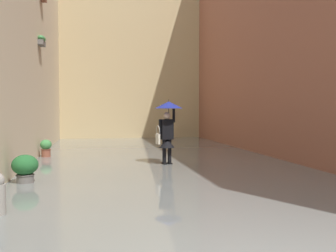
% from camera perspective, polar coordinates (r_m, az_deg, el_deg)
% --- Properties ---
extents(ground_plane, '(60.00, 60.00, 0.00)m').
position_cam_1_polar(ground_plane, '(13.22, -1.53, -5.30)').
color(ground_plane, gray).
extents(flood_water, '(9.15, 25.73, 0.06)m').
position_cam_1_polar(flood_water, '(13.21, -1.53, -5.17)').
color(flood_water, slate).
rests_on(flood_water, ground_plane).
extents(building_facade_far, '(11.95, 1.80, 10.11)m').
position_cam_1_polar(building_facade_far, '(24.00, -5.71, 10.33)').
color(building_facade_far, tan).
rests_on(building_facade_far, ground_plane).
extents(person_wading, '(0.90, 0.90, 2.12)m').
position_cam_1_polar(person_wading, '(12.02, -0.05, 0.72)').
color(person_wading, black).
rests_on(person_wading, ground_plane).
extents(potted_plant_mid_right, '(0.41, 0.41, 0.69)m').
position_cam_1_polar(potted_plant_mid_right, '(14.60, -17.82, -3.15)').
color(potted_plant_mid_right, brown).
rests_on(potted_plant_mid_right, ground_plane).
extents(potted_plant_far_right, '(0.61, 0.61, 0.73)m').
position_cam_1_polar(potted_plant_far_right, '(9.68, -20.64, -5.86)').
color(potted_plant_far_right, '#66605B').
rests_on(potted_plant_far_right, ground_plane).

